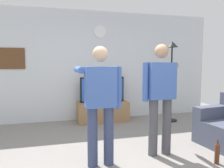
# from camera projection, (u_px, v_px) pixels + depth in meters

# --- Properties ---
(back_wall) EXTENTS (6.40, 0.10, 2.70)m
(back_wall) POSITION_uv_depth(u_px,v_px,m) (92.00, 66.00, 5.54)
(back_wall) COLOR silver
(back_wall) RESTS_ON ground_plane
(tv_stand) EXTENTS (1.23, 0.53, 0.48)m
(tv_stand) POSITION_uv_depth(u_px,v_px,m) (103.00, 112.00, 5.36)
(tv_stand) COLOR #997047
(tv_stand) RESTS_ON ground_plane
(television) EXTENTS (1.07, 0.07, 0.61)m
(television) POSITION_uv_depth(u_px,v_px,m) (102.00, 89.00, 5.35)
(television) COLOR black
(television) RESTS_ON tv_stand
(wall_clock) EXTENTS (0.30, 0.03, 0.30)m
(wall_clock) POSITION_uv_depth(u_px,v_px,m) (100.00, 32.00, 5.45)
(wall_clock) COLOR white
(framed_picture) EXTENTS (0.74, 0.04, 0.48)m
(framed_picture) POSITION_uv_depth(u_px,v_px,m) (8.00, 58.00, 4.97)
(framed_picture) COLOR brown
(floor_lamp) EXTENTS (0.32, 0.32, 1.94)m
(floor_lamp) POSITION_uv_depth(u_px,v_px,m) (172.00, 64.00, 5.29)
(floor_lamp) COLOR black
(floor_lamp) RESTS_ON ground_plane
(person_standing_nearer_lamp) EXTENTS (0.59, 0.78, 1.65)m
(person_standing_nearer_lamp) POSITION_uv_depth(u_px,v_px,m) (100.00, 99.00, 3.00)
(person_standing_nearer_lamp) COLOR #384266
(person_standing_nearer_lamp) RESTS_ON ground_plane
(person_standing_nearer_couch) EXTENTS (0.59, 0.78, 1.70)m
(person_standing_nearer_couch) POSITION_uv_depth(u_px,v_px,m) (160.00, 93.00, 3.36)
(person_standing_nearer_couch) COLOR #4C4C51
(person_standing_nearer_couch) RESTS_ON ground_plane
(beverage_bottle) EXTENTS (0.07, 0.07, 0.35)m
(beverage_bottle) POSITION_uv_depth(u_px,v_px,m) (217.00, 154.00, 3.10)
(beverage_bottle) COLOR #592D19
(beverage_bottle) RESTS_ON ground_plane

